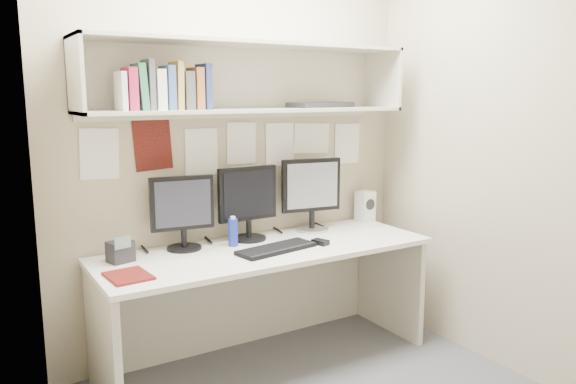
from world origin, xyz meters
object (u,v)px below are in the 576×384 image
monitor_right (311,192)px  keyboard (276,249)px  desk (266,305)px  monitor_left (182,209)px  maroon_notebook (128,276)px  monitor_center (248,200)px  speaker (365,206)px  desk_phone (120,251)px

monitor_right → keyboard: size_ratio=0.99×
desk → keyboard: 0.39m
desk → keyboard: bearing=-81.1°
monitor_left → maroon_notebook: monitor_left is taller
maroon_notebook → monitor_right: bearing=10.4°
desk → maroon_notebook: (-0.85, -0.13, 0.37)m
desk → monitor_center: monitor_center is taller
monitor_right → maroon_notebook: 1.39m
monitor_center → monitor_right: (0.47, -0.00, 0.01)m
monitor_center → maroon_notebook: bearing=-159.1°
desk → maroon_notebook: size_ratio=8.38×
speaker → desk_phone: bearing=-179.8°
monitor_right → desk_phone: bearing=-167.9°
desk → keyboard: size_ratio=4.13×
desk → monitor_left: 0.77m
keyboard → maroon_notebook: 0.87m
maroon_notebook → desk_phone: 0.29m
monitor_right → keyboard: monitor_right is taller
monitor_left → speaker: size_ratio=1.97×
desk → maroon_notebook: 0.94m
monitor_left → keyboard: (0.44, -0.32, -0.23)m
speaker → desk_phone: (-1.75, -0.09, -0.05)m
desk_phone → monitor_center: bearing=-10.3°
monitor_right → monitor_left: bearing=-171.0°
monitor_right → desk_phone: size_ratio=3.17×
monitor_left → keyboard: 0.59m
keyboard → maroon_notebook: (-0.87, -0.03, -0.01)m
monitor_left → monitor_right: bearing=7.6°
keyboard → speaker: size_ratio=2.22×
monitor_right → keyboard: 0.60m
maroon_notebook → keyboard: bearing=-2.3°
monitor_left → monitor_center: bearing=7.6°
speaker → maroon_notebook: (-1.79, -0.37, -0.10)m
monitor_center → keyboard: bearing=-87.8°
monitor_right → maroon_notebook: monitor_right is taller
monitor_left → desk: bearing=-19.5°
monitor_center → speaker: (0.94, 0.02, -0.14)m
monitor_left → speaker: (1.37, 0.02, -0.13)m
desk → speaker: bearing=14.2°
monitor_left → monitor_center: monitor_center is taller
keyboard → desk_phone: size_ratio=3.21×
desk → maroon_notebook: bearing=-171.4°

